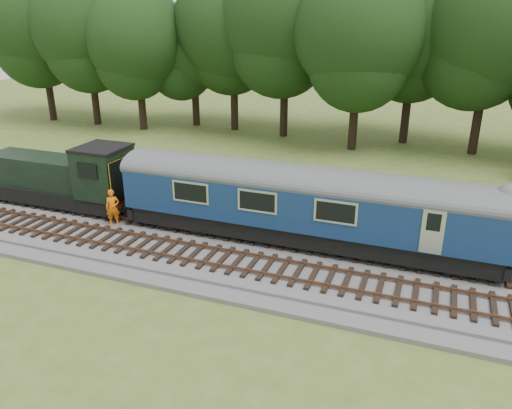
% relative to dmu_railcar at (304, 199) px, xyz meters
% --- Properties ---
extents(ground, '(120.00, 120.00, 0.00)m').
position_rel_dmu_railcar_xyz_m(ground, '(-2.18, -1.40, -2.61)').
color(ground, '#456324').
rests_on(ground, ground).
extents(ballast, '(70.00, 7.00, 0.35)m').
position_rel_dmu_railcar_xyz_m(ballast, '(-2.18, -1.40, -2.43)').
color(ballast, '#4C4C4F').
rests_on(ballast, ground).
extents(track_north, '(67.20, 2.40, 0.21)m').
position_rel_dmu_railcar_xyz_m(track_north, '(-2.18, -0.00, -2.19)').
color(track_north, black).
rests_on(track_north, ballast).
extents(track_south, '(67.20, 2.40, 0.21)m').
position_rel_dmu_railcar_xyz_m(track_south, '(-2.18, -3.00, -2.19)').
color(track_south, black).
rests_on(track_south, ballast).
extents(fence, '(64.00, 0.12, 1.00)m').
position_rel_dmu_railcar_xyz_m(fence, '(-2.18, 3.10, -2.61)').
color(fence, '#6B6054').
rests_on(fence, ground).
extents(tree_line, '(70.00, 8.00, 18.00)m').
position_rel_dmu_railcar_xyz_m(tree_line, '(-2.18, 20.60, -2.61)').
color(tree_line, black).
rests_on(tree_line, ground).
extents(dmu_railcar, '(18.05, 2.86, 3.88)m').
position_rel_dmu_railcar_xyz_m(dmu_railcar, '(0.00, 0.00, 0.00)').
color(dmu_railcar, black).
rests_on(dmu_railcar, ground).
extents(shunter_loco, '(8.91, 2.60, 3.38)m').
position_rel_dmu_railcar_xyz_m(shunter_loco, '(-13.93, 0.00, -0.63)').
color(shunter_loco, black).
rests_on(shunter_loco, ground).
extents(worker, '(0.84, 0.76, 1.94)m').
position_rel_dmu_railcar_xyz_m(worker, '(-9.80, -1.41, -1.29)').
color(worker, orange).
rests_on(worker, ballast).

